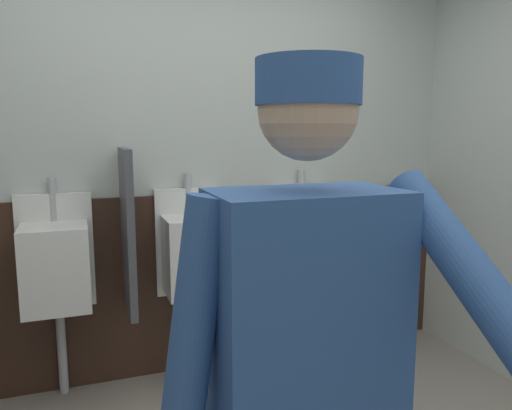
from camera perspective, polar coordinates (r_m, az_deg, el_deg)
The scene contains 7 objects.
wall_back at distance 3.07m, azimuth -7.65°, elevation 7.64°, with size 4.08×0.12×2.89m, color silver.
wainscot_band_back at distance 3.15m, azimuth -7.02°, elevation -8.82°, with size 3.48×0.03×1.11m, color #382319.
urinal_left at distance 2.88m, azimuth -22.06°, elevation -6.47°, with size 0.40×0.34×1.24m.
urinal_middle at distance 2.94m, azimuth -7.25°, elevation -5.57°, with size 0.40×0.34×1.24m.
urinal_right at distance 3.18m, azimuth 6.06°, elevation -4.43°, with size 0.40×0.34×1.24m.
privacy_divider_panel at distance 2.78m, azimuth -14.56°, elevation -2.97°, with size 0.04×0.40×0.90m, color #4C4C51.
person at distance 1.16m, azimuth 5.72°, elevation -19.54°, with size 0.62×0.60×1.64m.
Camera 1 is at (-0.66, -1.42, 1.50)m, focal length 34.72 mm.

